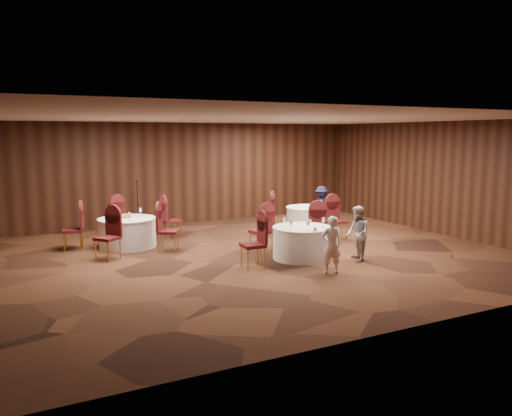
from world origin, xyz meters
name	(u,v)px	position (x,y,z in m)	size (l,w,h in m)	color
ground	(252,256)	(0.00, 0.00, 0.00)	(12.00, 12.00, 0.00)	black
room_shell	(252,172)	(0.00, 0.00, 1.96)	(12.00, 12.00, 12.00)	silver
table_main	(302,242)	(0.92, -0.72, 0.38)	(1.36, 1.36, 0.74)	white
table_left	(127,232)	(-2.40, 2.27, 0.38)	(1.44, 1.44, 0.74)	white
table_right	(309,219)	(2.76, 1.89, 0.38)	(1.31, 1.31, 0.74)	white
chairs_main	(278,234)	(0.61, -0.15, 0.50)	(2.90, 1.86, 1.00)	#3F0C16
chairs_left	(127,227)	(-2.39, 2.31, 0.50)	(3.17, 3.15, 1.00)	#3F0C16
chairs_right	(300,218)	(2.24, 1.52, 0.50)	(1.97, 2.28, 1.00)	#3F0C16
tabletop_main	(310,223)	(1.06, -0.82, 0.84)	(1.16, 1.09, 0.22)	silver
tabletop_left	(127,215)	(-2.40, 2.27, 0.82)	(0.78, 0.85, 0.22)	silver
tabletop_right	(321,202)	(3.00, 1.62, 0.90)	(0.08, 0.08, 0.22)	silver
mic_stand	(138,219)	(-1.77, 3.77, 0.45)	(0.24, 0.24, 1.56)	black
woman_a	(331,245)	(0.79, -2.05, 0.60)	(0.44, 0.29, 1.20)	white
woman_b	(357,234)	(1.92, -1.46, 0.63)	(0.61, 0.47, 1.25)	#B0AFB4
man_c	(321,205)	(3.78, 2.74, 0.61)	(0.79, 0.46, 1.23)	black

